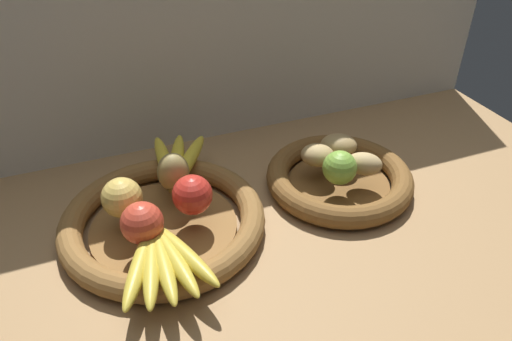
# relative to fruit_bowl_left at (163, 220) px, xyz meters

# --- Properties ---
(ground_plane) EXTENTS (1.40, 0.90, 0.03)m
(ground_plane) POSITION_rel_fruit_bowl_left_xyz_m (0.20, -0.00, -0.04)
(ground_plane) COLOR #9E774C
(back_wall) EXTENTS (1.40, 0.03, 0.55)m
(back_wall) POSITION_rel_fruit_bowl_left_xyz_m (0.20, 0.30, 0.25)
(back_wall) COLOR silver
(back_wall) RESTS_ON ground_plane
(fruit_bowl_left) EXTENTS (0.37, 0.37, 0.04)m
(fruit_bowl_left) POSITION_rel_fruit_bowl_left_xyz_m (0.00, 0.00, 0.00)
(fruit_bowl_left) COLOR brown
(fruit_bowl_left) RESTS_ON ground_plane
(fruit_bowl_right) EXTENTS (0.30, 0.30, 0.04)m
(fruit_bowl_right) POSITION_rel_fruit_bowl_left_xyz_m (0.36, 0.00, 0.00)
(fruit_bowl_right) COLOR brown
(fruit_bowl_right) RESTS_ON ground_plane
(apple_red_front) EXTENTS (0.07, 0.07, 0.07)m
(apple_red_front) POSITION_rel_fruit_bowl_left_xyz_m (-0.04, -0.06, 0.06)
(apple_red_front) COLOR #CC422D
(apple_red_front) RESTS_ON fruit_bowl_left
(apple_golden_left) EXTENTS (0.07, 0.07, 0.07)m
(apple_golden_left) POSITION_rel_fruit_bowl_left_xyz_m (-0.06, 0.01, 0.06)
(apple_golden_left) COLOR #DBB756
(apple_golden_left) RESTS_ON fruit_bowl_left
(apple_red_right) EXTENTS (0.07, 0.07, 0.07)m
(apple_red_right) POSITION_rel_fruit_bowl_left_xyz_m (0.05, -0.02, 0.06)
(apple_red_right) COLOR red
(apple_red_right) RESTS_ON fruit_bowl_left
(pear_brown) EXTENTS (0.07, 0.06, 0.08)m
(pear_brown) POSITION_rel_fruit_bowl_left_xyz_m (0.04, 0.05, 0.06)
(pear_brown) COLOR olive
(pear_brown) RESTS_ON fruit_bowl_left
(banana_bunch_front) EXTENTS (0.16, 0.19, 0.03)m
(banana_bunch_front) POSITION_rel_fruit_bowl_left_xyz_m (-0.03, -0.13, 0.04)
(banana_bunch_front) COLOR gold
(banana_bunch_front) RESTS_ON fruit_bowl_left
(banana_bunch_back) EXTENTS (0.13, 0.20, 0.03)m
(banana_bunch_back) POSITION_rel_fruit_bowl_left_xyz_m (0.06, 0.12, 0.04)
(banana_bunch_back) COLOR yellow
(banana_bunch_back) RESTS_ON fruit_bowl_left
(potato_small) EXTENTS (0.08, 0.08, 0.04)m
(potato_small) POSITION_rel_fruit_bowl_left_xyz_m (0.40, -0.03, 0.05)
(potato_small) COLOR tan
(potato_small) RESTS_ON fruit_bowl_right
(potato_back) EXTENTS (0.09, 0.09, 0.05)m
(potato_back) POSITION_rel_fruit_bowl_left_xyz_m (0.38, 0.05, 0.05)
(potato_back) COLOR #A38451
(potato_back) RESTS_ON fruit_bowl_right
(potato_oblong) EXTENTS (0.09, 0.08, 0.04)m
(potato_oblong) POSITION_rel_fruit_bowl_left_xyz_m (0.33, 0.03, 0.05)
(potato_oblong) COLOR tan
(potato_oblong) RESTS_ON fruit_bowl_right
(lime_near) EXTENTS (0.07, 0.07, 0.07)m
(lime_near) POSITION_rel_fruit_bowl_left_xyz_m (0.34, -0.04, 0.06)
(lime_near) COLOR #7AAD3D
(lime_near) RESTS_ON fruit_bowl_right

